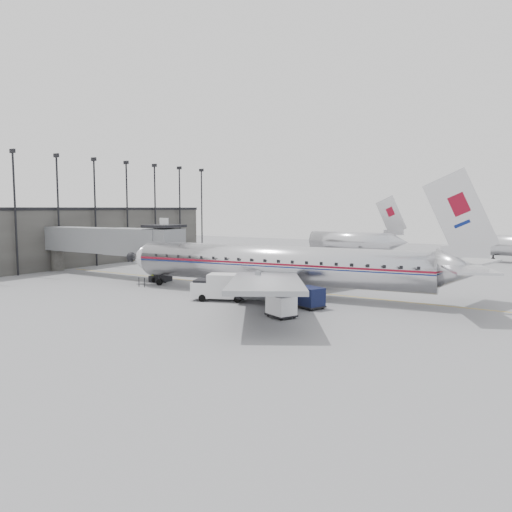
{
  "coord_description": "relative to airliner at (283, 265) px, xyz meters",
  "views": [
    {
      "loc": [
        29.35,
        -37.49,
        8.21
      ],
      "look_at": [
        1.58,
        6.43,
        3.2
      ],
      "focal_mm": 35.0,
      "sensor_mm": 36.0,
      "label": 1
    }
  ],
  "objects": [
    {
      "name": "distant_aircraft_near",
      "position": [
        -8.51,
        38.91,
        -0.15
      ],
      "size": [
        16.39,
        3.2,
        10.26
      ],
      "color": "silver",
      "rests_on": "ground"
    },
    {
      "name": "baggage_cart_white",
      "position": [
        4.51,
        -8.36,
        -2.0
      ],
      "size": [
        2.59,
        2.33,
        1.66
      ],
      "rotation": [
        0.0,
        0.0,
        -0.42
      ],
      "color": "white",
      "rests_on": "ground"
    },
    {
      "name": "floodlight_masts",
      "position": [
        -34.22,
        9.91,
        5.48
      ],
      "size": [
        0.9,
        42.25,
        15.25
      ],
      "color": "black",
      "rests_on": "ground"
    },
    {
      "name": "jet_bridge",
      "position": [
        -23.38,
        0.58,
        1.29
      ],
      "size": [
        21.0,
        6.2,
        7.1
      ],
      "color": "#57595C",
      "rests_on": "ground"
    },
    {
      "name": "terminal",
      "position": [
        -40.72,
        6.91,
        1.11
      ],
      "size": [
        12.0,
        46.0,
        8.0
      ],
      "primitive_type": "cube",
      "color": "#373532",
      "rests_on": "ground"
    },
    {
      "name": "service_van",
      "position": [
        -3.43,
        -5.11,
        -1.64
      ],
      "size": [
        5.41,
        3.7,
        2.38
      ],
      "rotation": [
        0.0,
        0.0,
        0.39
      ],
      "color": "silver",
      "rests_on": "ground"
    },
    {
      "name": "apron_line",
      "position": [
        -3.72,
        2.91,
        -2.88
      ],
      "size": [
        60.0,
        0.15,
        0.01
      ],
      "primitive_type": "cube",
      "rotation": [
        0.0,
        0.0,
        1.57
      ],
      "color": "gold",
      "rests_on": "ground"
    },
    {
      "name": "ground",
      "position": [
        -6.72,
        -3.09,
        -2.89
      ],
      "size": [
        160.0,
        160.0,
        0.0
      ],
      "primitive_type": "plane",
      "color": "slate",
      "rests_on": "ground"
    },
    {
      "name": "ramp_worker",
      "position": [
        -16.61,
        -0.09,
        -2.12
      ],
      "size": [
        0.65,
        0.53,
        1.54
      ],
      "primitive_type": "imported",
      "rotation": [
        0.0,
        0.0,
        0.33
      ],
      "color": "#B4D519",
      "rests_on": "ground"
    },
    {
      "name": "baggage_cart_navy",
      "position": [
        4.8,
        -4.11,
        -1.96
      ],
      "size": [
        2.7,
        2.41,
        1.74
      ],
      "rotation": [
        0.0,
        0.0,
        -0.39
      ],
      "color": "#0C1233",
      "rests_on": "ground"
    },
    {
      "name": "airliner",
      "position": [
        0.0,
        0.0,
        0.0
      ],
      "size": [
        36.23,
        33.4,
        11.48
      ],
      "rotation": [
        0.0,
        0.0,
        0.12
      ],
      "color": "silver",
      "rests_on": "ground"
    }
  ]
}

